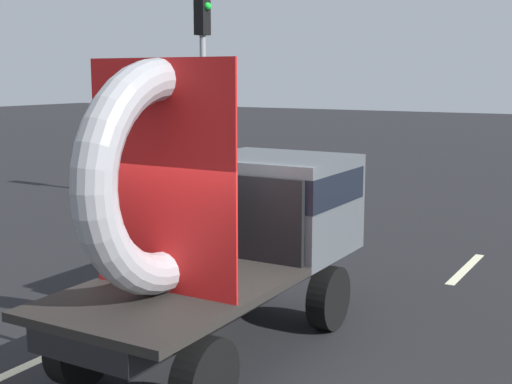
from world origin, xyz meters
name	(u,v)px	position (x,y,z in m)	size (l,w,h in m)	color
ground_plane	(200,371)	(0.00, 0.00, 0.00)	(120.00, 120.00, 0.00)	black
flatbed_truck	(235,218)	(-0.12, 1.00, 1.67)	(2.02, 4.80, 3.65)	black
traffic_light	(203,72)	(-6.10, 9.04, 3.55)	(0.42, 0.36, 5.41)	gray
lane_dash_left_near	(1,377)	(-1.90, -1.31, 0.00)	(2.40, 0.16, 0.01)	beige
lane_dash_left_far	(299,242)	(-1.90, 6.39, 0.00)	(2.64, 0.16, 0.01)	beige
lane_dash_right_far	(466,269)	(1.65, 6.07, 0.00)	(2.27, 0.16, 0.01)	beige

